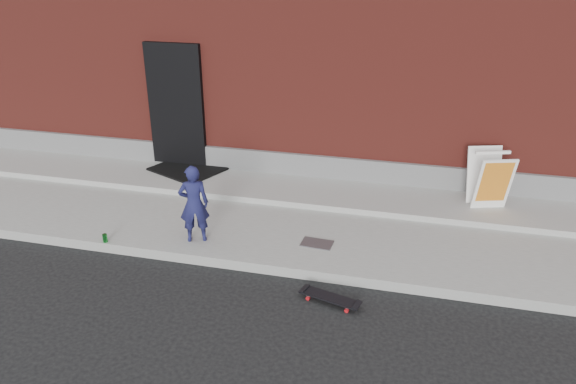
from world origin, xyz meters
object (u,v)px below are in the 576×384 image
(child, at_px, (194,204))
(pizza_sign, at_px, (489,179))
(skateboard, at_px, (330,298))
(soda_can, at_px, (105,238))

(child, bearing_deg, pizza_sign, -177.05)
(skateboard, relative_size, pizza_sign, 0.86)
(child, distance_m, skateboard, 2.40)
(child, xyz_separation_m, skateboard, (2.14, -0.86, -0.66))
(skateboard, bearing_deg, child, 158.16)
(child, distance_m, soda_can, 1.42)
(skateboard, height_order, soda_can, soda_can)
(child, bearing_deg, skateboard, 135.39)
(pizza_sign, bearing_deg, soda_can, -156.30)
(child, relative_size, soda_can, 9.29)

